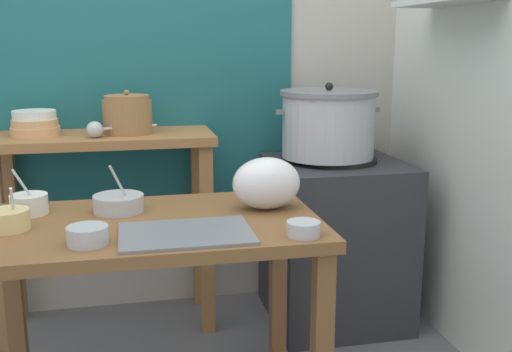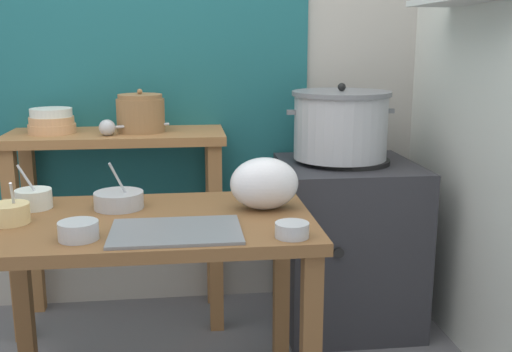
% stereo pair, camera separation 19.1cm
% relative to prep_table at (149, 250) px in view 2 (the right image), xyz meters
% --- Properties ---
extents(wall_back, '(4.40, 0.12, 2.60)m').
position_rel_prep_table_xyz_m(wall_back, '(0.02, 1.02, 0.69)').
color(wall_back, '#B2ADA3').
rests_on(wall_back, ground).
extents(prep_table, '(1.10, 0.66, 0.72)m').
position_rel_prep_table_xyz_m(prep_table, '(0.00, 0.00, 0.00)').
color(prep_table, brown).
rests_on(prep_table, ground).
extents(back_shelf_table, '(0.96, 0.40, 0.90)m').
position_rel_prep_table_xyz_m(back_shelf_table, '(-0.17, 0.76, 0.07)').
color(back_shelf_table, '#9E6B3D').
rests_on(back_shelf_table, ground).
extents(stove_block, '(0.60, 0.61, 0.78)m').
position_rel_prep_table_xyz_m(stove_block, '(0.86, 0.63, -0.23)').
color(stove_block, '#2D2D33').
rests_on(stove_block, ground).
extents(steamer_pot, '(0.49, 0.44, 0.34)m').
position_rel_prep_table_xyz_m(steamer_pot, '(0.82, 0.65, 0.32)').
color(steamer_pot, '#B7BABF').
rests_on(steamer_pot, stove_block).
extents(clay_pot, '(0.21, 0.21, 0.19)m').
position_rel_prep_table_xyz_m(clay_pot, '(-0.06, 0.76, 0.37)').
color(clay_pot, olive).
rests_on(clay_pot, back_shelf_table).
extents(bowl_stack_enamel, '(0.21, 0.21, 0.11)m').
position_rel_prep_table_xyz_m(bowl_stack_enamel, '(-0.45, 0.77, 0.34)').
color(bowl_stack_enamel, tan).
rests_on(bowl_stack_enamel, back_shelf_table).
extents(ladle, '(0.30, 0.13, 0.07)m').
position_rel_prep_table_xyz_m(ladle, '(-0.19, 0.66, 0.33)').
color(ladle, '#B7BABF').
rests_on(ladle, back_shelf_table).
extents(serving_tray, '(0.40, 0.28, 0.01)m').
position_rel_prep_table_xyz_m(serving_tray, '(0.10, -0.17, 0.12)').
color(serving_tray, slate).
rests_on(serving_tray, prep_table).
extents(plastic_bag, '(0.24, 0.17, 0.18)m').
position_rel_prep_table_xyz_m(plastic_bag, '(0.40, 0.06, 0.20)').
color(plastic_bag, white).
rests_on(plastic_bag, prep_table).
extents(prep_bowl_0, '(0.17, 0.17, 0.17)m').
position_rel_prep_table_xyz_m(prep_bowl_0, '(-0.11, 0.14, 0.14)').
color(prep_bowl_0, '#B7BABF').
rests_on(prep_bowl_0, prep_table).
extents(prep_bowl_1, '(0.13, 0.13, 0.16)m').
position_rel_prep_table_xyz_m(prep_bowl_1, '(-0.40, 0.17, 0.15)').
color(prep_bowl_1, silver).
rests_on(prep_bowl_1, prep_table).
extents(prep_bowl_2, '(0.13, 0.13, 0.14)m').
position_rel_prep_table_xyz_m(prep_bowl_2, '(-0.44, -0.00, 0.15)').
color(prep_bowl_2, '#E5C684').
rests_on(prep_bowl_2, prep_table).
extents(prep_bowl_3, '(0.10, 0.10, 0.04)m').
position_rel_prep_table_xyz_m(prep_bowl_3, '(0.44, -0.25, 0.14)').
color(prep_bowl_3, '#B7BABF').
rests_on(prep_bowl_3, prep_table).
extents(prep_bowl_4, '(0.12, 0.12, 0.05)m').
position_rel_prep_table_xyz_m(prep_bowl_4, '(-0.19, -0.20, 0.14)').
color(prep_bowl_4, '#B7BABF').
rests_on(prep_bowl_4, prep_table).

